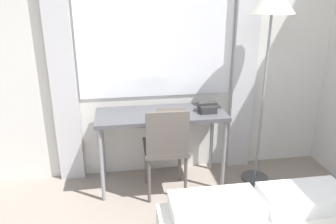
% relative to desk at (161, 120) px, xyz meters
% --- Properties ---
extents(wall_back_with_window, '(4.95, 0.13, 2.70)m').
position_rel_desk_xyz_m(wall_back_with_window, '(-0.11, 0.32, 0.65)').
color(wall_back_with_window, silver).
rests_on(wall_back_with_window, ground_plane).
extents(desk, '(1.23, 0.49, 0.77)m').
position_rel_desk_xyz_m(desk, '(0.00, 0.00, 0.00)').
color(desk, '#4C4C51').
rests_on(desk, ground_plane).
extents(desk_chair, '(0.41, 0.41, 0.89)m').
position_rel_desk_xyz_m(desk_chair, '(0.01, -0.21, -0.17)').
color(desk_chair, '#59514C').
rests_on(desk_chair, ground_plane).
extents(standing_lamp, '(0.40, 0.40, 1.94)m').
position_rel_desk_xyz_m(standing_lamp, '(0.98, -0.08, 1.00)').
color(standing_lamp, '#4C4C51').
rests_on(standing_lamp, ground_plane).
extents(telephone, '(0.17, 0.17, 0.09)m').
position_rel_desk_xyz_m(telephone, '(0.44, -0.04, 0.11)').
color(telephone, '#2D2D2D').
rests_on(telephone, desk).
extents(book, '(0.32, 0.26, 0.02)m').
position_rel_desk_xyz_m(book, '(0.09, -0.07, 0.08)').
color(book, '#4C4238').
rests_on(book, desk).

